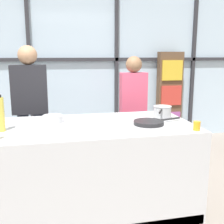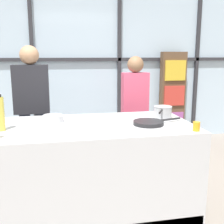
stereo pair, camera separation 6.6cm
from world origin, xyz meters
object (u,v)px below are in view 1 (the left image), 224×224
(frying_pan, at_px, (149,122))
(juice_glass_near, at_px, (197,126))
(spectator_far_left, at_px, (30,104))
(mixing_bowl, at_px, (53,118))
(saucepan, at_px, (162,112))
(oil_bottle, at_px, (0,114))
(spectator_center_left, at_px, (133,104))
(white_plate, at_px, (54,117))

(frying_pan, relative_size, juice_glass_near, 6.24)
(spectator_far_left, distance_m, mixing_bowl, 0.85)
(saucepan, distance_m, oil_bottle, 1.69)
(juice_glass_near, bearing_deg, saucepan, 101.76)
(frying_pan, bearing_deg, spectator_center_left, 81.67)
(oil_bottle, height_order, juice_glass_near, oil_bottle)
(mixing_bowl, relative_size, juice_glass_near, 2.44)
(juice_glass_near, bearing_deg, oil_bottle, 168.48)
(saucepan, height_order, juice_glass_near, saucepan)
(frying_pan, height_order, white_plate, frying_pan)
(spectator_far_left, height_order, oil_bottle, spectator_far_left)
(white_plate, bearing_deg, mixing_bowl, -94.71)
(spectator_far_left, xyz_separation_m, spectator_center_left, (1.40, -0.00, -0.06))
(white_plate, relative_size, mixing_bowl, 1.08)
(spectator_center_left, height_order, oil_bottle, spectator_center_left)
(frying_pan, relative_size, white_plate, 2.37)
(spectator_far_left, distance_m, juice_glass_near, 2.14)
(spectator_far_left, height_order, mixing_bowl, spectator_far_left)
(spectator_far_left, distance_m, frying_pan, 1.66)
(frying_pan, height_order, saucepan, saucepan)
(spectator_far_left, relative_size, saucepan, 5.07)
(mixing_bowl, bearing_deg, juice_glass_near, -25.41)
(mixing_bowl, distance_m, juice_glass_near, 1.46)
(spectator_far_left, xyz_separation_m, frying_pan, (1.24, -1.11, -0.05))
(mixing_bowl, xyz_separation_m, oil_bottle, (-0.47, -0.26, 0.12))
(spectator_center_left, height_order, frying_pan, spectator_center_left)
(saucepan, xyz_separation_m, juice_glass_near, (0.12, -0.56, -0.03))
(frying_pan, xyz_separation_m, mixing_bowl, (-0.96, 0.31, 0.02))
(spectator_far_left, height_order, saucepan, spectator_far_left)
(saucepan, bearing_deg, spectator_center_left, 95.14)
(spectator_far_left, distance_m, spectator_center_left, 1.40)
(juice_glass_near, bearing_deg, frying_pan, 138.78)
(spectator_far_left, relative_size, spectator_center_left, 1.08)
(spectator_center_left, bearing_deg, white_plate, 27.89)
(spectator_center_left, distance_m, white_plate, 1.25)
(spectator_far_left, bearing_deg, juice_glass_near, 138.19)
(white_plate, height_order, oil_bottle, oil_bottle)
(spectator_far_left, bearing_deg, saucepan, 149.60)
(spectator_center_left, bearing_deg, oil_bottle, 33.65)
(mixing_bowl, bearing_deg, saucepan, -3.22)
(saucepan, relative_size, juice_glass_near, 3.94)
(saucepan, bearing_deg, frying_pan, -134.46)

